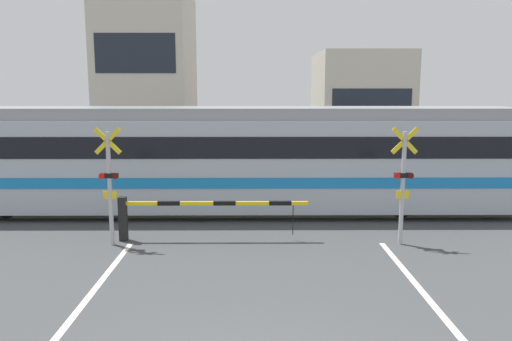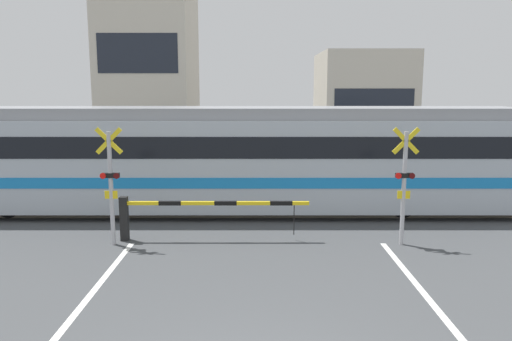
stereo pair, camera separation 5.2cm
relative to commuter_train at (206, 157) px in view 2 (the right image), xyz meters
The scene contains 9 objects.
rail_track_near 2.48m from the commuter_train, 24.24° to the right, with size 50.00×0.10×0.08m.
rail_track_far 2.48m from the commuter_train, 24.24° to the left, with size 50.00×0.10×0.08m.
commuter_train is the anchor object (origin of this frame).
crossing_barrier_near 3.24m from the commuter_train, 99.36° to the right, with size 4.94×0.20×1.17m.
crossing_barrier_far 4.80m from the commuter_train, 38.22° to the left, with size 4.94×0.20×1.17m.
crossing_signal_left 4.00m from the commuter_train, 121.63° to the right, with size 0.68×0.15×3.00m.
crossing_signal_right 6.29m from the commuter_train, 32.79° to the right, with size 0.68×0.15×3.00m.
building_left_of_street 16.17m from the commuter_train, 107.87° to the left, with size 5.20×6.42×10.63m.
building_right_of_street 17.09m from the commuter_train, 61.86° to the left, with size 5.21×6.42×6.10m.
Camera 2 is at (-0.04, -5.60, 3.94)m, focal length 35.00 mm.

